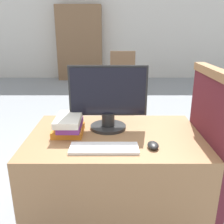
{
  "coord_description": "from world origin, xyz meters",
  "views": [
    {
      "loc": [
        -0.02,
        -1.13,
        1.39
      ],
      "look_at": [
        -0.02,
        0.33,
        0.89
      ],
      "focal_mm": 40.0,
      "sensor_mm": 36.0,
      "label": 1
    }
  ],
  "objects_px": {
    "keyboard": "(105,148)",
    "book_stack": "(69,125)",
    "far_chair": "(123,78)",
    "monitor": "(109,99)",
    "mouse": "(154,145)"
  },
  "relations": [
    {
      "from": "monitor",
      "to": "keyboard",
      "type": "xyz_separation_m",
      "value": [
        -0.02,
        -0.32,
        -0.2
      ]
    },
    {
      "from": "far_chair",
      "to": "mouse",
      "type": "bearing_deg",
      "value": -124.71
    },
    {
      "from": "mouse",
      "to": "keyboard",
      "type": "bearing_deg",
      "value": -175.76
    },
    {
      "from": "keyboard",
      "to": "book_stack",
      "type": "relative_size",
      "value": 1.5
    },
    {
      "from": "book_stack",
      "to": "far_chair",
      "type": "relative_size",
      "value": 0.26
    },
    {
      "from": "keyboard",
      "to": "far_chair",
      "type": "xyz_separation_m",
      "value": [
        0.23,
        3.05,
        -0.19
      ]
    },
    {
      "from": "mouse",
      "to": "far_chair",
      "type": "bearing_deg",
      "value": 90.96
    },
    {
      "from": "book_stack",
      "to": "keyboard",
      "type": "bearing_deg",
      "value": -43.92
    },
    {
      "from": "far_chair",
      "to": "monitor",
      "type": "bearing_deg",
      "value": -130.16
    },
    {
      "from": "mouse",
      "to": "far_chair",
      "type": "distance_m",
      "value": 3.04
    },
    {
      "from": "monitor",
      "to": "far_chair",
      "type": "relative_size",
      "value": 0.53
    },
    {
      "from": "mouse",
      "to": "book_stack",
      "type": "height_order",
      "value": "book_stack"
    },
    {
      "from": "monitor",
      "to": "book_stack",
      "type": "distance_m",
      "value": 0.31
    },
    {
      "from": "monitor",
      "to": "mouse",
      "type": "relative_size",
      "value": 5.45
    },
    {
      "from": "monitor",
      "to": "far_chair",
      "type": "xyz_separation_m",
      "value": [
        0.21,
        2.73,
        -0.39
      ]
    }
  ]
}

